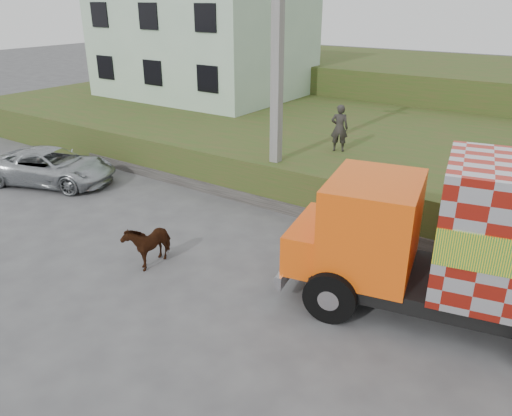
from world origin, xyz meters
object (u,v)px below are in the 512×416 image
Objects in this scene: cargo_truck at (508,247)px; cow at (148,242)px; utility_pole at (277,83)px; pedestrian at (339,128)px; suv at (52,166)px.

cow is (-8.09, -2.27, -1.28)m from cargo_truck.
pedestrian is (1.16, 2.30, -1.75)m from utility_pole.
utility_pole is at bearing 78.24° from cow.
utility_pole is at bearing 146.20° from cargo_truck.
pedestrian is (9.15, 5.42, 1.66)m from suv.
utility_pole reaches higher than pedestrian.
cow is (-0.51, -5.41, -3.48)m from utility_pole.
cargo_truck is 6.04× the size of cow.
utility_pole is 1.67× the size of suv.
cargo_truck is at bearing -22.47° from utility_pole.
cow is 0.29× the size of suv.
suv is at bearing -158.64° from utility_pole.
cargo_truck is at bearing 118.28° from pedestrian.
utility_pole is 9.23m from suv.
cow is at bearing 56.29° from pedestrian.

